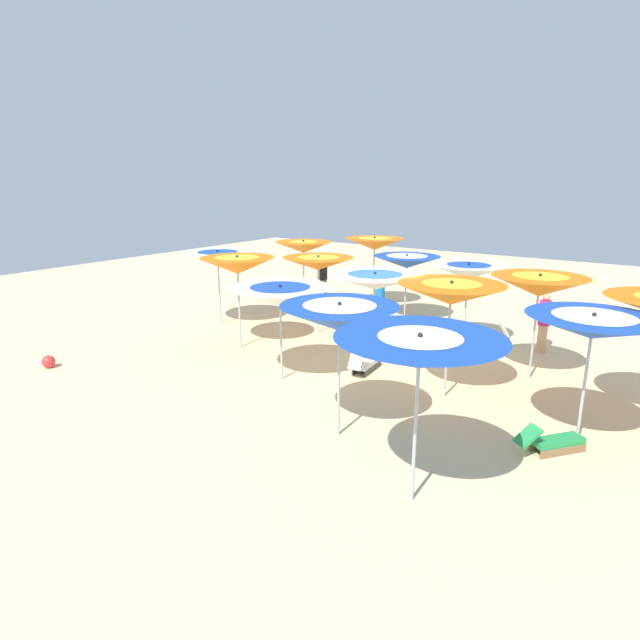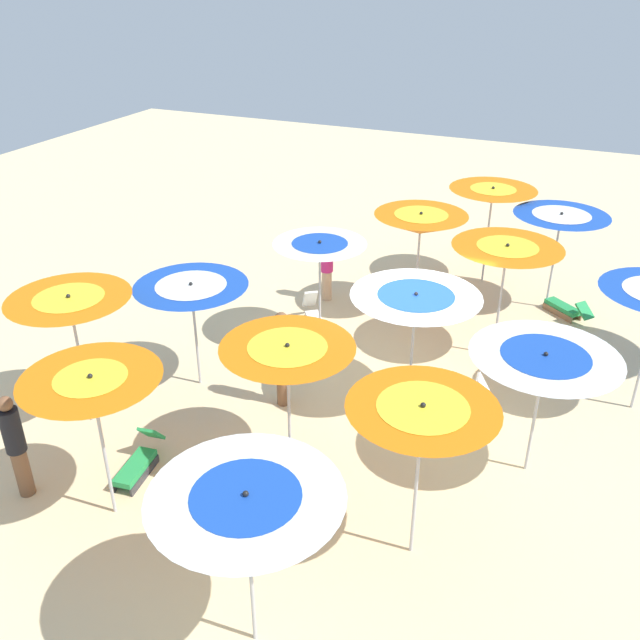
# 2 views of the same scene
# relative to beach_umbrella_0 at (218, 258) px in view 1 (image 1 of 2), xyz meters

# --- Properties ---
(ground) EXTENTS (41.36, 41.36, 0.04)m
(ground) POSITION_rel_beach_umbrella_0_xyz_m (0.07, 5.84, -2.13)
(ground) COLOR beige
(beach_umbrella_0) EXTENTS (2.18, 2.18, 2.35)m
(beach_umbrella_0) POSITION_rel_beach_umbrella_0_xyz_m (0.00, 0.00, 0.00)
(beach_umbrella_0) COLOR #B2B2B7
(beach_umbrella_0) RESTS_ON ground
(beach_umbrella_1) EXTENTS (1.95, 1.95, 2.51)m
(beach_umbrella_1) POSITION_rel_beach_umbrella_0_xyz_m (1.34, 2.11, 0.14)
(beach_umbrella_1) COLOR #B2B2B7
(beach_umbrella_1) RESTS_ON ground
(beach_umbrella_2) EXTENTS (2.25, 2.25, 2.21)m
(beach_umbrella_2) POSITION_rel_beach_umbrella_0_xyz_m (2.55, 4.52, -0.17)
(beach_umbrella_2) COLOR #B2B2B7
(beach_umbrella_2) RESTS_ON ground
(beach_umbrella_3) EXTENTS (2.03, 2.03, 2.44)m
(beach_umbrella_3) POSITION_rel_beach_umbrella_0_xyz_m (4.08, 7.05, 0.06)
(beach_umbrella_3) COLOR #B2B2B7
(beach_umbrella_3) RESTS_ON ground
(beach_umbrella_4) EXTENTS (2.29, 2.29, 2.49)m
(beach_umbrella_4) POSITION_rel_beach_umbrella_0_xyz_m (5.14, 8.98, 0.11)
(beach_umbrella_4) COLOR #B2B2B7
(beach_umbrella_4) RESTS_ON ground
(beach_umbrella_5) EXTENTS (1.93, 1.93, 2.45)m
(beach_umbrella_5) POSITION_rel_beach_umbrella_0_xyz_m (-2.95, 1.07, 0.10)
(beach_umbrella_5) COLOR #B2B2B7
(beach_umbrella_5) RESTS_ON ground
(beach_umbrella_6) EXTENTS (2.05, 2.05, 2.32)m
(beach_umbrella_6) POSITION_rel_beach_umbrella_0_xyz_m (-0.99, 3.05, -0.03)
(beach_umbrella_6) COLOR #B2B2B7
(beach_umbrella_6) RESTS_ON ground
(beach_umbrella_7) EXTENTS (2.29, 2.29, 2.27)m
(beach_umbrella_7) POSITION_rel_beach_umbrella_0_xyz_m (0.24, 5.60, -0.09)
(beach_umbrella_7) COLOR #B2B2B7
(beach_umbrella_7) RESTS_ON ground
(beach_umbrella_8) EXTENTS (2.15, 2.15, 2.48)m
(beach_umbrella_8) POSITION_rel_beach_umbrella_0_xyz_m (1.36, 7.95, 0.10)
(beach_umbrella_8) COLOR #B2B2B7
(beach_umbrella_8) RESTS_ON ground
(beach_umbrella_9) EXTENTS (2.10, 2.10, 2.36)m
(beach_umbrella_9) POSITION_rel_beach_umbrella_0_xyz_m (2.10, 10.62, 0.01)
(beach_umbrella_9) COLOR #B2B2B7
(beach_umbrella_9) RESTS_ON ground
(beach_umbrella_10) EXTENTS (2.03, 2.03, 2.51)m
(beach_umbrella_10) POSITION_rel_beach_umbrella_0_xyz_m (-4.82, 2.77, 0.14)
(beach_umbrella_10) COLOR #B2B2B7
(beach_umbrella_10) RESTS_ON ground
(beach_umbrella_11) EXTENTS (2.09, 2.09, 2.17)m
(beach_umbrella_11) POSITION_rel_beach_umbrella_0_xyz_m (-3.67, 4.57, -0.18)
(beach_umbrella_11) COLOR #B2B2B7
(beach_umbrella_11) RESTS_ON ground
(beach_umbrella_12) EXTENTS (1.91, 1.91, 2.31)m
(beach_umbrella_12) POSITION_rel_beach_umbrella_0_xyz_m (-2.20, 7.05, -0.05)
(beach_umbrella_12) COLOR #B2B2B7
(beach_umbrella_12) RESTS_ON ground
(beach_umbrella_13) EXTENTS (2.06, 2.06, 2.44)m
(beach_umbrella_13) POSITION_rel_beach_umbrella_0_xyz_m (-0.70, 9.17, 0.06)
(beach_umbrella_13) COLOR #B2B2B7
(beach_umbrella_13) RESTS_ON ground
(lounger_0) EXTENTS (1.01, 1.21, 0.71)m
(lounger_0) POSITION_rel_beach_umbrella_0_xyz_m (-2.52, 7.53, -1.89)
(lounger_0) COLOR #333338
(lounger_0) RESTS_ON ground
(lounger_1) EXTENTS (0.50, 1.25, 0.61)m
(lounger_1) POSITION_rel_beach_umbrella_0_xyz_m (-3.15, 1.93, -1.90)
(lounger_1) COLOR #333338
(lounger_1) RESTS_ON ground
(lounger_2) EXTENTS (1.17, 1.02, 0.53)m
(lounger_2) POSITION_rel_beach_umbrella_0_xyz_m (2.56, 10.33, -1.92)
(lounger_2) COLOR olive
(lounger_2) RESTS_ON ground
(lounger_3) EXTENTS (1.21, 0.45, 0.69)m
(lounger_3) POSITION_rel_beach_umbrella_0_xyz_m (1.07, 5.85, -1.89)
(lounger_3) COLOR #333338
(lounger_3) RESTS_ON ground
(beachgoer_0) EXTENTS (0.30, 0.30, 1.60)m
(beachgoer_0) POSITION_rel_beach_umbrella_0_xyz_m (-2.84, 8.94, -1.28)
(beachgoer_0) COLOR #D8A87F
(beachgoer_0) RESTS_ON ground
(beachgoer_1) EXTENTS (0.30, 0.30, 1.90)m
(beachgoer_1) POSITION_rel_beach_umbrella_0_xyz_m (-1.87, 4.61, -1.10)
(beachgoer_1) COLOR brown
(beachgoer_1) RESTS_ON ground
(beachgoer_2) EXTENTS (0.30, 0.30, 1.79)m
(beachgoer_2) POSITION_rel_beach_umbrella_0_xyz_m (-4.46, 0.86, -1.16)
(beachgoer_2) COLOR brown
(beachgoer_2) RESTS_ON ground
(beach_ball) EXTENTS (0.31, 0.31, 0.31)m
(beach_ball) POSITION_rel_beach_umbrella_0_xyz_m (5.21, -0.58, -1.96)
(beach_ball) COLOR red
(beach_ball) RESTS_ON ground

